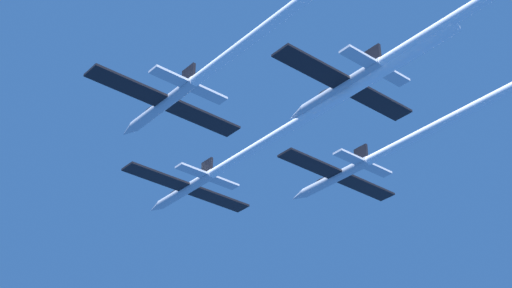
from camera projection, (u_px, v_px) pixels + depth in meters
name	position (u px, v px, depth m)	size (l,w,h in m)	color
jet_lead	(252.00, 150.00, 78.43)	(15.92, 44.14, 2.64)	#B2BAC6
jet_left_wing	(275.00, 21.00, 61.09)	(15.92, 53.44, 2.64)	#B2BAC6
jet_right_wing	(434.00, 127.00, 75.32)	(15.92, 48.63, 2.64)	#B2BAC6
jet_slot	(480.00, 2.00, 60.09)	(15.92, 51.98, 2.64)	#B2BAC6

